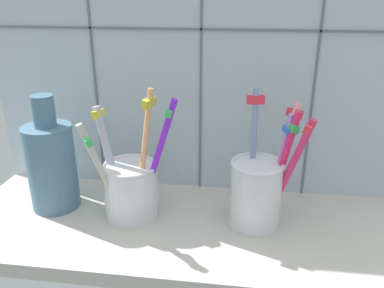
# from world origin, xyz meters

# --- Properties ---
(counter_slab) EXTENTS (0.64, 0.22, 0.02)m
(counter_slab) POSITION_xyz_m (0.00, 0.00, 0.01)
(counter_slab) COLOR #BCB7AD
(counter_slab) RESTS_ON ground
(tile_wall_back) EXTENTS (0.64, 0.02, 0.45)m
(tile_wall_back) POSITION_xyz_m (-0.00, 0.12, 0.23)
(tile_wall_back) COLOR #B2C1CC
(tile_wall_back) RESTS_ON ground
(toothbrush_cup_left) EXTENTS (0.12, 0.09, 0.19)m
(toothbrush_cup_left) POSITION_xyz_m (-0.09, 0.01, 0.07)
(toothbrush_cup_left) COLOR silver
(toothbrush_cup_left) RESTS_ON counter_slab
(toothbrush_cup_right) EXTENTS (0.10, 0.09, 0.18)m
(toothbrush_cup_right) POSITION_xyz_m (0.09, 0.02, 0.07)
(toothbrush_cup_right) COLOR silver
(toothbrush_cup_right) RESTS_ON counter_slab
(ceramic_vase) EXTENTS (0.07, 0.07, 0.17)m
(ceramic_vase) POSITION_xyz_m (-0.20, 0.02, 0.09)
(ceramic_vase) COLOR slate
(ceramic_vase) RESTS_ON counter_slab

